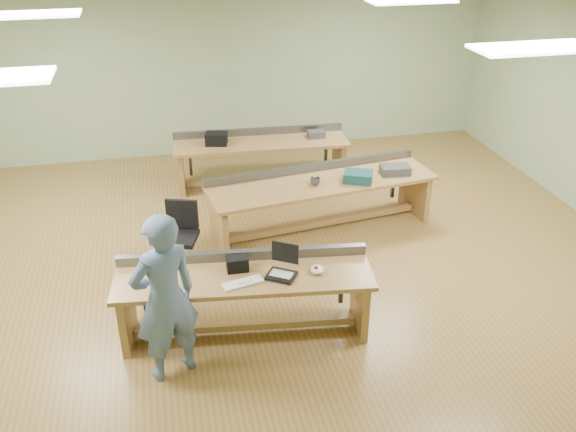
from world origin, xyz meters
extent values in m
plane|color=olive|center=(0.00, 0.00, 0.00)|extent=(10.00, 10.00, 0.00)
plane|color=silver|center=(0.00, 0.00, 3.00)|extent=(10.00, 10.00, 0.00)
cube|color=#99AE84|center=(0.00, 4.00, 1.50)|extent=(10.00, 0.04, 3.00)
cube|color=#99AE84|center=(0.00, -4.00, 1.50)|extent=(10.00, 0.04, 3.00)
cube|color=white|center=(-2.50, 1.50, 2.97)|extent=(1.20, 0.50, 0.03)
cube|color=white|center=(2.50, -1.50, 2.97)|extent=(1.20, 0.50, 0.03)
cube|color=white|center=(2.50, 1.50, 2.97)|extent=(1.20, 0.50, 0.03)
cube|color=olive|center=(-0.39, -1.45, 0.72)|extent=(2.77, 1.05, 0.05)
cube|color=olive|center=(-1.63, -1.30, 0.35)|extent=(0.16, 0.63, 0.70)
cube|color=olive|center=(0.86, -1.60, 0.35)|extent=(0.16, 0.63, 0.70)
cube|color=olive|center=(-0.39, -1.45, 0.10)|extent=(2.40, 0.39, 0.08)
cube|color=#53555A|center=(-0.35, -1.13, 0.81)|extent=(2.69, 0.41, 0.11)
cube|color=olive|center=(1.05, 0.64, 0.72)|extent=(3.30, 1.28, 0.05)
cube|color=olive|center=(-0.45, 0.44, 0.35)|extent=(0.18, 0.76, 0.70)
cube|color=olive|center=(2.54, 0.84, 0.35)|extent=(0.18, 0.76, 0.70)
cube|color=olive|center=(1.05, 0.64, 0.10)|extent=(2.90, 0.49, 0.08)
cube|color=#53555A|center=(1.00, 1.02, 0.81)|extent=(3.19, 0.51, 0.11)
cube|color=olive|center=(0.49, 2.34, 0.72)|extent=(2.84, 0.91, 0.05)
cube|color=olive|center=(-0.81, 2.41, 0.35)|extent=(0.12, 0.65, 0.70)
cube|color=olive|center=(1.79, 2.26, 0.35)|extent=(0.12, 0.65, 0.70)
cube|color=olive|center=(0.49, 2.34, 0.10)|extent=(2.50, 0.24, 0.08)
cube|color=#53555A|center=(0.51, 2.67, 0.81)|extent=(2.80, 0.24, 0.11)
imported|color=slate|center=(-1.21, -1.90, 0.90)|extent=(0.77, 0.65, 1.80)
cube|color=black|center=(-0.01, -1.56, 0.77)|extent=(0.37, 0.36, 0.03)
cube|color=black|center=(0.05, -1.46, 0.98)|extent=(0.25, 0.17, 0.23)
cube|color=beige|center=(-0.42, -1.60, 0.76)|extent=(0.45, 0.24, 0.02)
ellipsoid|color=white|center=(0.37, -1.56, 0.79)|extent=(0.17, 0.19, 0.07)
cube|color=black|center=(-0.44, -1.33, 0.83)|extent=(0.23, 0.15, 0.16)
cylinder|color=black|center=(-0.98, -0.01, 0.22)|extent=(0.06, 0.06, 0.44)
cube|color=black|center=(-0.98, -0.01, 0.47)|extent=(0.54, 0.54, 0.06)
cube|color=black|center=(-0.92, 0.18, 0.71)|extent=(0.40, 0.17, 0.38)
cylinder|color=black|center=(-0.98, -0.01, 0.03)|extent=(0.61, 0.61, 0.06)
cube|color=#153F44|center=(1.53, 0.54, 0.82)|extent=(0.47, 0.42, 0.14)
cube|color=#363639|center=(2.13, 0.69, 0.81)|extent=(0.43, 0.30, 0.11)
imported|color=#363639|center=(0.92, 0.56, 0.80)|extent=(0.17, 0.17, 0.11)
cylinder|color=silver|center=(0.92, 0.57, 0.81)|extent=(0.08, 0.08, 0.12)
cube|color=black|center=(-0.22, 2.37, 0.85)|extent=(0.38, 0.31, 0.19)
cube|color=#363639|center=(1.41, 2.33, 0.80)|extent=(0.27, 0.20, 0.11)
camera|label=1|loc=(-1.11, -6.75, 4.28)|focal=38.00mm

